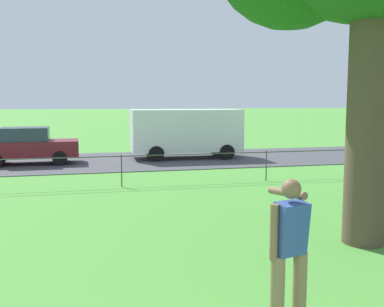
% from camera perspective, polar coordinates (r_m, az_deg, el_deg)
% --- Properties ---
extents(street_strip, '(80.00, 6.61, 0.01)m').
position_cam_1_polar(street_strip, '(20.36, -10.25, -0.92)').
color(street_strip, '#424247').
rests_on(street_strip, ground).
extents(park_fence, '(28.63, 0.04, 1.00)m').
position_cam_1_polar(park_fence, '(14.13, -8.83, -1.46)').
color(park_fence, '#333833').
rests_on(park_fence, ground).
extents(person_thrower, '(0.50, 0.84, 1.79)m').
position_cam_1_polar(person_thrower, '(5.32, 12.03, -11.84)').
color(person_thrower, '#846B4C').
rests_on(person_thrower, ground).
extents(car_maroon_far_left, '(4.02, 1.86, 1.54)m').
position_cam_1_polar(car_maroon_far_left, '(20.20, -19.83, 0.94)').
color(car_maroon_far_left, maroon).
rests_on(car_maroon_far_left, ground).
extents(panel_van_right, '(5.05, 2.20, 2.24)m').
position_cam_1_polar(panel_van_right, '(20.99, -0.74, 2.88)').
color(panel_van_right, white).
rests_on(panel_van_right, ground).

